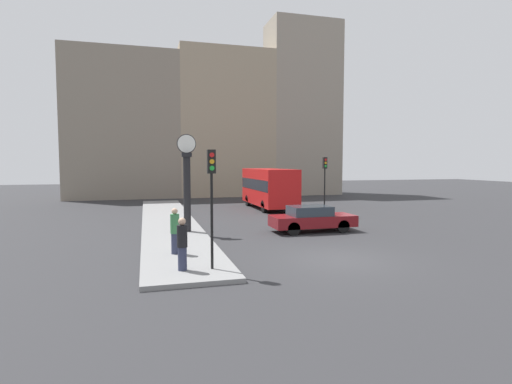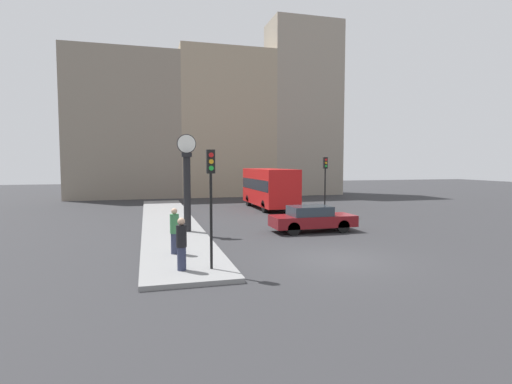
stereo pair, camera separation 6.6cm
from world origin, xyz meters
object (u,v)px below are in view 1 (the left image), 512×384
Objects in this scene: sedan_car at (312,218)px; pedestrian_green_hoodie at (175,231)px; traffic_light_near at (212,184)px; traffic_light_far at (325,174)px; pedestrian_black_jacket at (182,244)px; bus_distant at (269,186)px; street_clock at (187,185)px.

sedan_car is 8.33m from pedestrian_green_hoodie.
traffic_light_near reaches higher than pedestrian_green_hoodie.
traffic_light_far is (9.49, 11.68, -0.08)m from traffic_light_near.
pedestrian_black_jacket is (-7.27, -6.40, 0.33)m from sedan_car.
bus_distant is (0.97, 10.64, 1.07)m from sedan_car.
pedestrian_black_jacket is (-10.44, -11.61, -1.82)m from traffic_light_far.
street_clock reaches higher than sedan_car.
traffic_light_far is 15.72m from pedestrian_black_jacket.
traffic_light_far is 10.46m from street_clock.
traffic_light_far reaches higher than pedestrian_green_hoodie.
street_clock reaches higher than pedestrian_green_hoodie.
street_clock is at bearing 171.80° from sedan_car.
pedestrian_green_hoodie is at bearing 111.83° from traffic_light_near.
traffic_light_far is at bearing 48.04° from pedestrian_black_jacket.
street_clock is at bearing 90.33° from traffic_light_near.
sedan_car is at bearing 45.69° from traffic_light_near.
pedestrian_green_hoodie is (-1.00, 2.51, -1.88)m from traffic_light_near.
sedan_car is 0.90× the size of street_clock.
bus_distant reaches higher than sedan_car.
traffic_light_near is at bearing -129.10° from traffic_light_far.
pedestrian_black_jacket is (0.06, -2.43, -0.02)m from pedestrian_green_hoodie.
pedestrian_black_jacket reaches higher than sedan_car.
sedan_car is 2.52× the size of pedestrian_green_hoodie.
traffic_light_far is (3.17, 5.21, 2.14)m from sedan_car.
street_clock reaches higher than pedestrian_black_jacket.
bus_distant is at bearing 52.99° from street_clock.
street_clock reaches higher than bus_distant.
pedestrian_black_jacket is at bearing -97.06° from street_clock.
traffic_light_near is (-7.29, -17.11, 1.15)m from bus_distant.
sedan_car is at bearing -95.21° from bus_distant.
traffic_light_near is 2.13m from pedestrian_black_jacket.
pedestrian_black_jacket is at bearing -138.63° from sedan_car.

